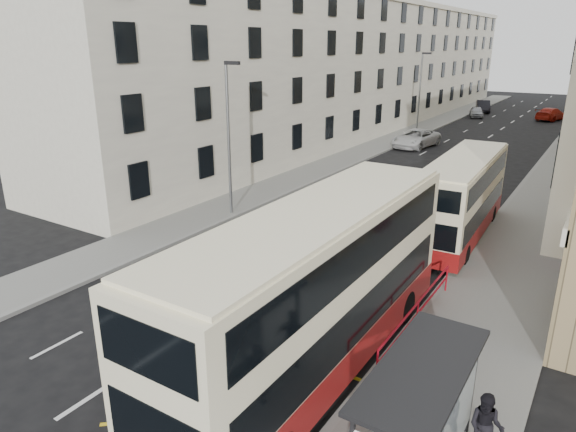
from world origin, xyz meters
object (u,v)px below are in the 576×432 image
Objects in this scene: white_van at (416,138)px; car_silver at (476,112)px; bus_shelter at (421,409)px; pedestrian_near at (393,427)px; street_lamp_near at (229,131)px; street_lamp_far at (420,89)px; pedestrian_far at (427,384)px; pedestrian_mid at (486,427)px; double_decker_front at (317,290)px; car_dark at (483,106)px; car_red at (551,114)px; double_decker_rear at (461,198)px.

car_silver is (-0.19, 23.33, -0.13)m from white_van.
bus_shelter is 2.51× the size of pedestrian_near.
pedestrian_near reaches higher than car_silver.
street_lamp_far is (0.00, 30.00, 0.00)m from street_lamp_near.
pedestrian_far is at bearing -70.57° from street_lamp_far.
pedestrian_near is 1.05× the size of pedestrian_mid.
pedestrian_near is at bearing -35.21° from double_decker_front.
pedestrian_mid is 65.66m from car_dark.
double_decker_front is at bearing -43.04° from pedestrian_near.
white_van is (-12.88, 36.76, -1.34)m from bus_shelter.
street_lamp_far is 1.52× the size of car_red.
double_decker_front is (10.76, -9.62, -2.15)m from street_lamp_near.
car_silver is (-9.73, 44.44, -1.36)m from double_decker_rear.
pedestrian_far is 0.36× the size of car_dark.
car_red is (8.83, -3.53, -0.04)m from car_dark.
car_silver is at bearing -48.23° from pedestrian_far.
street_lamp_far is 4.72× the size of pedestrian_near.
pedestrian_mid is at bearing -12.72° from double_decker_front.
double_decker_front is 1.22× the size of double_decker_rear.
double_decker_rear is at bearing -48.67° from pedestrian_far.
pedestrian_far is (14.12, -10.04, -3.62)m from street_lamp_near.
white_van is at bearing -79.44° from pedestrian_near.
car_silver is at bearing 102.27° from bus_shelter.
white_van is 23.33m from car_silver.
double_decker_rear is 2.07× the size of car_dark.
double_decker_front is 2.14× the size of white_van.
double_decker_rear reaches higher than white_van.
street_lamp_near is at bearing 138.04° from double_decker_front.
double_decker_rear is 23.20m from white_van.
street_lamp_near is 0.65× the size of double_decker_front.
pedestrian_near is (13.96, -41.87, -3.64)m from street_lamp_far.
car_silver is at bearing 29.89° from car_red.
bus_shelter is at bearing 133.18° from pedestrian_far.
pedestrian_mid is (15.68, -40.72, -3.68)m from street_lamp_far.
pedestrian_near is 0.30× the size of white_van.
street_lamp_far is at bearing 105.04° from double_decker_front.
car_red is at bearing -2.84° from car_silver.
car_silver is (1.62, 17.69, -3.97)m from street_lamp_far.
pedestrian_far is at bearing -94.19° from car_dark.
bus_shelter is at bearing -40.14° from street_lamp_near.
double_decker_rear is 15.39m from pedestrian_near.
car_red is at bearing -94.27° from pedestrian_near.
pedestrian_far is at bearing -102.94° from pedestrian_near.
bus_shelter is 2.27m from pedestrian_mid.
bus_shelter is 2.67m from pedestrian_far.
double_decker_front is at bearing 106.63° from car_red.
street_lamp_far reaches higher than pedestrian_far.
pedestrian_near is (2.61, -15.13, -1.03)m from double_decker_rear.
pedestrian_far reaches higher than car_dark.
car_silver is at bearing 88.05° from street_lamp_near.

